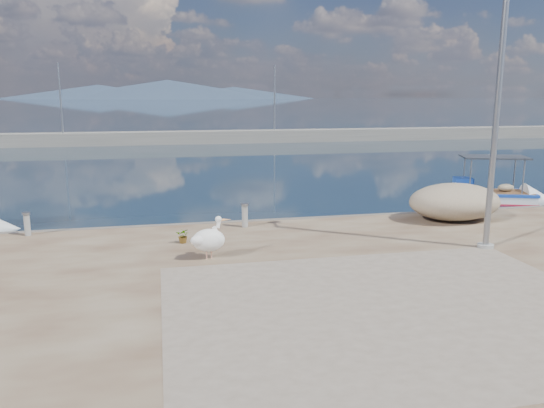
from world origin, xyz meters
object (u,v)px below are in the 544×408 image
Objects in this scene: bollard_near at (245,214)px; boat_right at (490,198)px; lamp_post at (495,128)px; pelican at (209,239)px.

boat_right is at bearing 19.67° from bollard_near.
bollard_near is at bearing 149.15° from lamp_post.
boat_right is 12.41m from bollard_near.
lamp_post is at bearing -27.06° from pelican.
lamp_post is (7.62, -0.57, 2.78)m from pelican.
lamp_post is 9.07× the size of bollard_near.
lamp_post is 7.75m from bollard_near.
boat_right is 0.74× the size of lamp_post.
boat_right is at bearing 6.31° from pelican.
pelican reaches higher than bollard_near.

